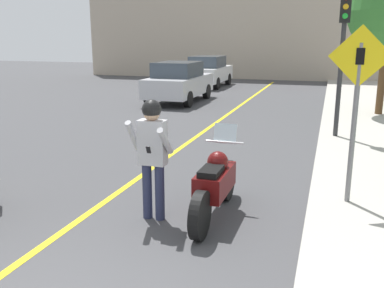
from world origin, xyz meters
TOP-DOWN VIEW (x-y plane):
  - road_center_line at (-0.60, 6.00)m, footprint 0.12×36.00m
  - building_backdrop at (0.00, 26.00)m, footprint 28.00×1.20m
  - motorcycle at (1.28, 3.13)m, footprint 0.62×2.19m
  - person_biker at (0.43, 2.77)m, footprint 0.59×0.49m
  - crossing_sign at (3.19, 4.12)m, footprint 0.91×0.08m
  - traffic_light at (3.01, 8.99)m, footprint 0.26×0.30m
  - parked_car_silver at (-3.28, 14.26)m, footprint 1.88×4.20m
  - parked_car_white at (-3.74, 20.37)m, footprint 1.88×4.20m

SIDE VIEW (x-z plane):
  - road_center_line at x=-0.60m, z-range 0.00..0.01m
  - motorcycle at x=1.28m, z-range -0.14..1.18m
  - parked_car_silver at x=-3.28m, z-range 0.02..1.70m
  - parked_car_white at x=-3.74m, z-range 0.02..1.70m
  - person_biker at x=0.43m, z-range 0.21..2.01m
  - crossing_sign at x=3.19m, z-range 0.39..3.10m
  - traffic_light at x=3.01m, z-range 0.83..4.48m
  - building_backdrop at x=0.00m, z-range 0.00..7.39m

